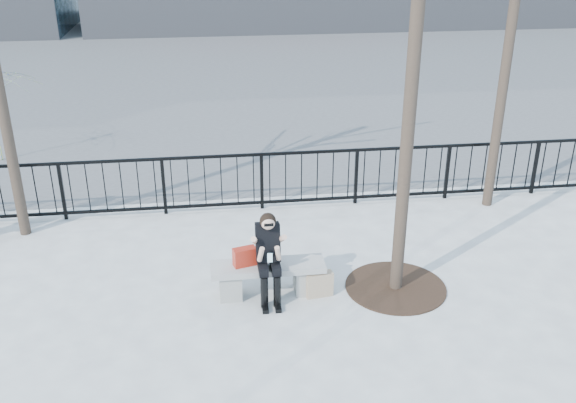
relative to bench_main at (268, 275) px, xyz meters
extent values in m
plane|color=gray|center=(0.00, 0.00, -0.30)|extent=(120.00, 120.00, 0.00)
cube|color=#474747|center=(0.00, 15.00, -0.30)|extent=(60.00, 23.00, 0.01)
cube|color=black|center=(0.00, 3.00, 0.78)|extent=(14.00, 0.05, 0.05)
cube|color=black|center=(0.00, 3.00, -0.18)|extent=(14.00, 0.05, 0.05)
cube|color=#2D2D30|center=(3.00, 21.96, 0.90)|extent=(18.00, 0.08, 2.40)
cylinder|color=black|center=(1.90, -0.10, 3.45)|extent=(0.18, 0.18, 7.50)
cylinder|color=black|center=(4.50, 2.60, 3.20)|extent=(0.18, 0.18, 7.00)
cylinder|color=black|center=(1.90, -0.10, -0.29)|extent=(1.50, 1.50, 0.02)
cube|color=slate|center=(-0.55, 0.00, -0.10)|extent=(0.32, 0.38, 0.40)
cube|color=slate|center=(0.55, 0.00, -0.10)|extent=(0.32, 0.38, 0.40)
cube|color=gray|center=(0.00, 0.00, 0.14)|extent=(1.65, 0.46, 0.09)
cube|color=#A12213|center=(-0.33, 0.02, 0.32)|extent=(0.36, 0.23, 0.27)
cube|color=tan|center=(0.73, -0.16, -0.11)|extent=(0.41, 0.20, 0.37)
camera|label=1|loc=(-0.78, -8.02, 4.78)|focal=40.00mm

